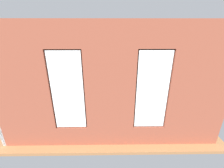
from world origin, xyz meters
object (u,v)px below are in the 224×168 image
(remote_black, at_px, (116,92))
(potted_plant_foreground_right, at_px, (63,80))
(couch_left, at_px, (173,106))
(potted_plant_corner_far_left, at_px, (192,115))
(candle_jar, at_px, (124,90))
(tv_flatscreen, at_px, (42,90))
(potted_plant_beside_window_right, at_px, (55,107))
(cup_ceramic, at_px, (118,92))
(potted_plant_corner_near_left, at_px, (158,79))
(coffee_table, at_px, (116,93))
(table_plant_small, at_px, (112,89))
(couch_by_window, at_px, (98,121))
(papasan_chair, at_px, (93,85))
(potted_plant_near_tv, at_px, (46,106))
(remote_gray, at_px, (106,93))
(media_console, at_px, (44,102))
(potted_plant_by_left_couch, at_px, (154,93))

(remote_black, relative_size, potted_plant_foreground_right, 0.14)
(couch_left, xyz_separation_m, potted_plant_corner_far_left, (-0.15, 1.11, 0.31))
(candle_jar, relative_size, tv_flatscreen, 0.09)
(potted_plant_beside_window_right, bearing_deg, cup_ceramic, -134.51)
(couch_left, distance_m, remote_black, 2.55)
(remote_black, distance_m, potted_plant_corner_near_left, 2.78)
(coffee_table, distance_m, remote_black, 0.06)
(table_plant_small, distance_m, tv_flatscreen, 3.08)
(remote_black, distance_m, potted_plant_corner_far_left, 3.33)
(couch_by_window, distance_m, remote_black, 2.29)
(papasan_chair, height_order, potted_plant_near_tv, potted_plant_near_tv)
(remote_gray, height_order, media_console, media_console)
(couch_left, height_order, cup_ceramic, couch_left)
(remote_gray, xyz_separation_m, potted_plant_by_left_couch, (-2.32, -0.25, -0.12))
(potted_plant_beside_window_right, bearing_deg, potted_plant_by_left_couch, -148.05)
(couch_by_window, bearing_deg, potted_plant_beside_window_right, 4.67)
(table_plant_small, distance_m, papasan_chair, 1.27)
(coffee_table, height_order, media_console, media_console)
(couch_by_window, bearing_deg, potted_plant_by_left_couch, -137.97)
(remote_black, bearing_deg, candle_jar, 79.35)
(couch_left, relative_size, remote_gray, 10.37)
(tv_flatscreen, height_order, potted_plant_by_left_couch, tv_flatscreen)
(tv_flatscreen, distance_m, potted_plant_near_tv, 1.21)
(couch_left, bearing_deg, potted_plant_foreground_right, -113.04)
(tv_flatscreen, relative_size, potted_plant_near_tv, 0.75)
(candle_jar, bearing_deg, coffee_table, 16.97)
(couch_left, height_order, potted_plant_by_left_couch, couch_left)
(remote_black, height_order, tv_flatscreen, tv_flatscreen)
(media_console, height_order, papasan_chair, papasan_chair)
(papasan_chair, xyz_separation_m, potted_plant_near_tv, (1.44, 2.57, 0.25))
(cup_ceramic, xyz_separation_m, potted_plant_by_left_couch, (-1.75, -0.25, -0.15))
(potted_plant_corner_far_left, bearing_deg, candle_jar, -50.21)
(couch_by_window, relative_size, potted_plant_near_tv, 1.26)
(tv_flatscreen, relative_size, potted_plant_beside_window_right, 0.74)
(couch_left, bearing_deg, papasan_chair, -118.28)
(couch_by_window, relative_size, potted_plant_corner_far_left, 1.83)
(tv_flatscreen, xyz_separation_m, potted_plant_corner_near_left, (-5.58, -1.99, -0.26))
(table_plant_small, xyz_separation_m, papasan_chair, (0.98, -0.80, -0.13))
(remote_gray, distance_m, remote_black, 0.47)
(remote_gray, height_order, potted_plant_beside_window_right, potted_plant_beside_window_right)
(couch_by_window, height_order, couch_left, same)
(candle_jar, xyz_separation_m, potted_plant_foreground_right, (3.28, -1.18, 0.07))
(remote_black, xyz_separation_m, potted_plant_corner_far_left, (-2.42, 2.28, 0.20))
(candle_jar, bearing_deg, potted_plant_near_tv, 30.86)
(papasan_chair, xyz_separation_m, potted_plant_foreground_right, (1.70, -0.42, 0.12))
(coffee_table, xyz_separation_m, media_console, (3.17, 0.62, -0.14))
(candle_jar, height_order, papasan_chair, papasan_chair)
(couch_left, xyz_separation_m, candle_jar, (1.85, -1.30, 0.15))
(potted_plant_beside_window_right, bearing_deg, candle_jar, -135.35)
(couch_left, xyz_separation_m, tv_flatscreen, (5.43, -0.55, 0.52))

